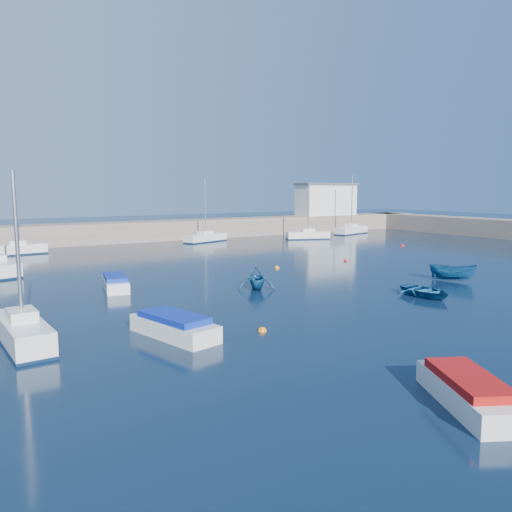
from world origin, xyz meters
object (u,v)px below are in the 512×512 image
motorboat_0 (174,326)px  dinghy_left (256,278)px  sailboat_8 (351,230)px  dinghy_center (426,291)px  sailboat_5 (17,249)px  motorboat_1 (115,283)px  sailboat_6 (206,237)px  motorboat_3 (468,391)px  sailboat_1 (23,331)px  sailboat_7 (308,235)px  harbor_office (326,200)px  dinghy_right (453,272)px

motorboat_0 → dinghy_left: (9.23, 7.66, 0.26)m
sailboat_8 → dinghy_center: sailboat_8 is taller
sailboat_5 → motorboat_1: 24.34m
motorboat_1 → dinghy_center: (16.45, -12.74, -0.11)m
sailboat_8 → dinghy_left: (-35.21, -29.26, 0.15)m
sailboat_6 → motorboat_3: (-14.75, -50.02, -0.09)m
sailboat_6 → motorboat_0: size_ratio=1.62×
sailboat_1 → sailboat_7: 50.87m
harbor_office → sailboat_1: 65.94m
sailboat_6 → dinghy_left: 32.13m
sailboat_1 → dinghy_center: (23.46, -2.44, -0.28)m
sailboat_5 → sailboat_8: sailboat_8 is taller
motorboat_0 → motorboat_1: bearing=71.9°
harbor_office → motorboat_3: 68.57m
sailboat_7 → dinghy_left: bearing=157.6°
sailboat_8 → sailboat_6: bearing=69.9°
sailboat_5 → dinghy_center: sailboat_5 is taller
harbor_office → sailboat_5: (-47.73, -7.09, -4.50)m
sailboat_5 → motorboat_1: (3.66, -24.06, -0.11)m
sailboat_7 → motorboat_1: sailboat_7 is taller
sailboat_5 → dinghy_right: (26.40, -34.05, 0.06)m
dinghy_left → motorboat_1: bearing=177.0°
sailboat_1 → dinghy_right: size_ratio=2.26×
motorboat_1 → dinghy_right: bearing=-13.5°
sailboat_5 → sailboat_1: bearing=167.6°
sailboat_1 → motorboat_1: sailboat_1 is taller
sailboat_1 → sailboat_5: 34.53m
sailboat_1 → sailboat_5: size_ratio=1.00×
dinghy_right → harbor_office: bearing=32.3°
sailboat_1 → sailboat_5: bearing=80.4°
sailboat_8 → motorboat_0: (-44.44, -36.92, -0.11)m
harbor_office → dinghy_right: harbor_office is taller
dinghy_left → motorboat_0: bearing=-113.5°
motorboat_3 → sailboat_8: bearing=78.1°
sailboat_8 → sailboat_5: bearing=72.8°
sailboat_1 → motorboat_3: sailboat_1 is taller
sailboat_5 → motorboat_3: sailboat_5 is taller
harbor_office → dinghy_center: 52.08m
sailboat_5 → dinghy_center: size_ratio=2.15×
motorboat_1 → sailboat_6: bearing=63.3°
motorboat_1 → motorboat_3: motorboat_3 is taller
sailboat_6 → motorboat_1: (-19.12, -25.47, -0.10)m
harbor_office → sailboat_5: size_ratio=1.29×
motorboat_0 → motorboat_1: (0.76, 12.50, -0.04)m
sailboat_6 → motorboat_1: 31.84m
sailboat_8 → dinghy_center: bearing=126.2°
sailboat_1 → harbor_office: bearing=35.0°
dinghy_center → motorboat_3: bearing=-133.4°
harbor_office → motorboat_0: bearing=-135.8°
harbor_office → dinghy_right: 46.56m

